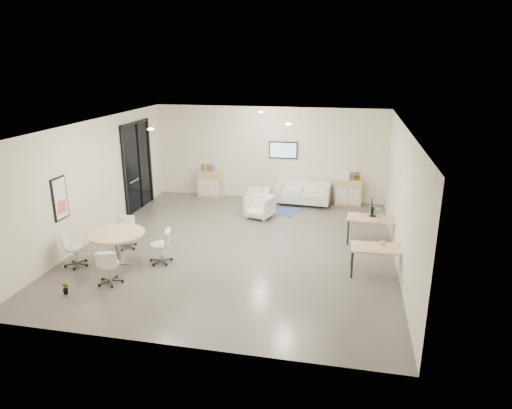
{
  "coord_description": "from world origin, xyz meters",
  "views": [
    {
      "loc": [
        2.72,
        -10.83,
        4.72
      ],
      "look_at": [
        0.39,
        0.4,
        1.06
      ],
      "focal_mm": 32.0,
      "sensor_mm": 36.0,
      "label": 1
    }
  ],
  "objects_px": {
    "sideboard_left": "(210,184)",
    "sideboard_right": "(348,192)",
    "round_table": "(117,236)",
    "loveseat": "(304,194)",
    "armchair_left": "(258,198)",
    "desk_front": "(380,250)",
    "armchair_right": "(260,206)",
    "desk_rear": "(373,220)"
  },
  "relations": [
    {
      "from": "sideboard_left",
      "to": "desk_front",
      "type": "height_order",
      "value": "sideboard_left"
    },
    {
      "from": "armchair_right",
      "to": "round_table",
      "type": "distance_m",
      "value": 4.82
    },
    {
      "from": "sideboard_right",
      "to": "armchair_right",
      "type": "bearing_deg",
      "value": -144.43
    },
    {
      "from": "loveseat",
      "to": "armchair_left",
      "type": "relative_size",
      "value": 2.38
    },
    {
      "from": "loveseat",
      "to": "desk_front",
      "type": "bearing_deg",
      "value": -62.32
    },
    {
      "from": "armchair_left",
      "to": "armchair_right",
      "type": "height_order",
      "value": "armchair_right"
    },
    {
      "from": "sideboard_left",
      "to": "loveseat",
      "type": "distance_m",
      "value": 3.39
    },
    {
      "from": "loveseat",
      "to": "desk_rear",
      "type": "distance_m",
      "value": 3.75
    },
    {
      "from": "sideboard_left",
      "to": "desk_rear",
      "type": "relative_size",
      "value": 0.68
    },
    {
      "from": "armchair_left",
      "to": "armchair_right",
      "type": "distance_m",
      "value": 0.82
    },
    {
      "from": "armchair_right",
      "to": "desk_rear",
      "type": "xyz_separation_m",
      "value": [
        3.34,
        -1.36,
        0.24
      ]
    },
    {
      "from": "sideboard_right",
      "to": "round_table",
      "type": "xyz_separation_m",
      "value": [
        -5.33,
        -5.92,
        0.28
      ]
    },
    {
      "from": "sideboard_left",
      "to": "sideboard_right",
      "type": "xyz_separation_m",
      "value": [
        4.86,
        0.0,
        -0.03
      ]
    },
    {
      "from": "loveseat",
      "to": "desk_front",
      "type": "height_order",
      "value": "loveseat"
    },
    {
      "from": "desk_rear",
      "to": "round_table",
      "type": "height_order",
      "value": "round_table"
    },
    {
      "from": "armchair_left",
      "to": "desk_front",
      "type": "height_order",
      "value": "armchair_left"
    },
    {
      "from": "armchair_right",
      "to": "armchair_left",
      "type": "bearing_deg",
      "value": 123.14
    },
    {
      "from": "sideboard_right",
      "to": "armchair_right",
      "type": "distance_m",
      "value": 3.28
    },
    {
      "from": "armchair_left",
      "to": "desk_front",
      "type": "bearing_deg",
      "value": 36.14
    },
    {
      "from": "round_table",
      "to": "loveseat",
      "type": "bearing_deg",
      "value": 56.02
    },
    {
      "from": "round_table",
      "to": "desk_rear",
      "type": "bearing_deg",
      "value": 23.79
    },
    {
      "from": "loveseat",
      "to": "desk_rear",
      "type": "relative_size",
      "value": 1.32
    },
    {
      "from": "desk_rear",
      "to": "armchair_left",
      "type": "bearing_deg",
      "value": 152.71
    },
    {
      "from": "armchair_right",
      "to": "sideboard_left",
      "type": "bearing_deg",
      "value": 156.2
    },
    {
      "from": "desk_front",
      "to": "round_table",
      "type": "xyz_separation_m",
      "value": [
        -6.1,
        -0.67,
        0.11
      ]
    },
    {
      "from": "sideboard_left",
      "to": "sideboard_right",
      "type": "height_order",
      "value": "sideboard_left"
    },
    {
      "from": "sideboard_left",
      "to": "armchair_left",
      "type": "distance_m",
      "value": 2.27
    },
    {
      "from": "sideboard_left",
      "to": "desk_front",
      "type": "bearing_deg",
      "value": -42.93
    },
    {
      "from": "armchair_right",
      "to": "desk_front",
      "type": "xyz_separation_m",
      "value": [
        3.45,
        -3.34,
        0.23
      ]
    },
    {
      "from": "armchair_right",
      "to": "desk_front",
      "type": "relative_size",
      "value": 0.58
    },
    {
      "from": "loveseat",
      "to": "round_table",
      "type": "distance_m",
      "value": 6.9
    },
    {
      "from": "sideboard_right",
      "to": "desk_front",
      "type": "bearing_deg",
      "value": -81.56
    },
    {
      "from": "sideboard_left",
      "to": "armchair_right",
      "type": "xyz_separation_m",
      "value": [
        2.19,
        -1.9,
        -0.08
      ]
    },
    {
      "from": "armchair_left",
      "to": "sideboard_left",
      "type": "bearing_deg",
      "value": -125.16
    },
    {
      "from": "loveseat",
      "to": "sideboard_right",
      "type": "bearing_deg",
      "value": 11.5
    },
    {
      "from": "loveseat",
      "to": "desk_rear",
      "type": "xyz_separation_m",
      "value": [
        2.15,
        -3.06,
        0.27
      ]
    },
    {
      "from": "round_table",
      "to": "sideboard_right",
      "type": "bearing_deg",
      "value": 48.0
    },
    {
      "from": "desk_front",
      "to": "round_table",
      "type": "height_order",
      "value": "round_table"
    },
    {
      "from": "sideboard_left",
      "to": "sideboard_right",
      "type": "distance_m",
      "value": 4.86
    },
    {
      "from": "armchair_right",
      "to": "round_table",
      "type": "bearing_deg",
      "value": -106.4
    },
    {
      "from": "loveseat",
      "to": "armchair_left",
      "type": "distance_m",
      "value": 1.69
    },
    {
      "from": "desk_front",
      "to": "loveseat",
      "type": "bearing_deg",
      "value": 111.71
    }
  ]
}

